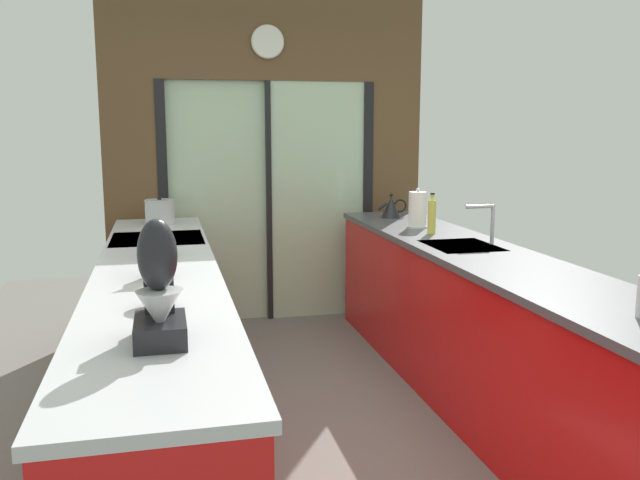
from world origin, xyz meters
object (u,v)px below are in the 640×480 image
Objects in this scene: mixing_bowl_far at (160,249)px; mixing_bowl_near at (160,298)px; kettle at (391,207)px; stand_mixer at (159,295)px; stock_pot at (160,212)px; oven_range at (160,308)px; soap_bottle_far at (432,216)px; knife_block at (160,258)px; paper_towel_roll at (417,210)px.

mixing_bowl_near is at bearing -90.00° from mixing_bowl_far.
mixing_bowl_far reaches higher than mixing_bowl_near.
kettle is (1.78, 1.21, 0.04)m from mixing_bowl_far.
stand_mixer reaches higher than stock_pot.
oven_range is 1.90m from soap_bottle_far.
stand_mixer is 1.93× the size of stock_pot.
mixing_bowl_near is 0.55m from knife_block.
soap_bottle_far reaches higher than mixing_bowl_near.
oven_range is at bearing 172.67° from soap_bottle_far.
oven_range is 2.19× the size of stand_mixer.
stock_pot reaches higher than oven_range.
kettle is 0.88× the size of soap_bottle_far.
oven_range is at bearing -179.03° from paper_towel_roll.
oven_range is 4.22× the size of stock_pot.
knife_block is 0.88× the size of paper_towel_roll.
mixing_bowl_far is 0.81× the size of stock_pot.
mixing_bowl_near is 1.09m from mixing_bowl_far.
mixing_bowl_near is 0.44× the size of stand_mixer.
knife_block reaches higher than mixing_bowl_near.
knife_block is at bearing -90.01° from mixing_bowl_far.
paper_towel_roll reaches higher than mixing_bowl_near.
soap_bottle_far is (1.78, 0.93, 0.02)m from knife_block.
paper_towel_roll reaches higher than stock_pot.
kettle reaches higher than oven_range.
mixing_bowl_near is 0.47m from stand_mixer.
mixing_bowl_far is at bearing -90.00° from stock_pot.
paper_towel_roll is (1.78, 1.19, 0.03)m from knife_block.
soap_bottle_far is at bearing -25.70° from stock_pot.
mixing_bowl_near is at bearing -135.64° from paper_towel_roll.
stock_pot is at bearing 154.30° from soap_bottle_far.
stand_mixer is at bearing -89.51° from oven_range.
knife_block reaches higher than oven_range.
mixing_bowl_near is 2.32m from soap_bottle_far.
mixing_bowl_near is at bearing -89.38° from oven_range.
mixing_bowl_near reaches higher than oven_range.
knife_block is at bearing -135.54° from kettle.
kettle is (1.78, -0.04, -0.01)m from stock_pot.
mixing_bowl_near is 0.65× the size of paper_towel_roll.
stock_pot is at bearing 178.84° from kettle.
mixing_bowl_far is 1.82m from soap_bottle_far.
stand_mixer is (0.00, -0.45, 0.12)m from mixing_bowl_near.
knife_block is 2.01m from soap_bottle_far.
paper_towel_roll is (-0.00, -0.56, 0.04)m from kettle.
mixing_bowl_near is at bearing 90.00° from stand_mixer.
mixing_bowl_near is 0.77× the size of kettle.
mixing_bowl_far is 0.70× the size of knife_block.
stand_mixer reaches higher than knife_block.
mixing_bowl_far is 0.73× the size of kettle.
stock_pot is 1.88m from paper_towel_roll.
paper_towel_roll reaches higher than oven_range.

